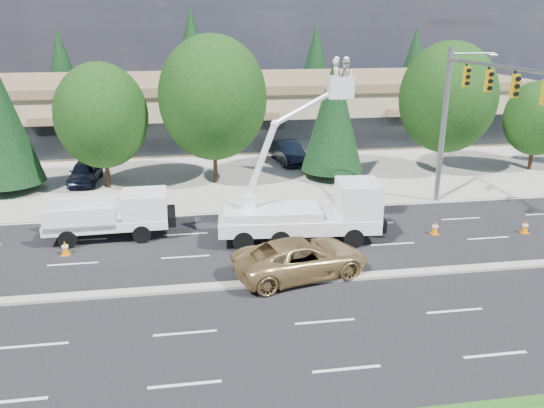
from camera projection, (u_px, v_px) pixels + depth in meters
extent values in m
plane|color=black|center=(306.00, 281.00, 22.14)|extent=(140.00, 140.00, 0.00)
cube|color=gray|center=(252.00, 163.00, 40.84)|extent=(140.00, 22.00, 0.01)
cube|color=gray|center=(306.00, 280.00, 22.12)|extent=(120.00, 0.55, 0.12)
cube|color=tan|center=(239.00, 110.00, 49.38)|extent=(50.00, 15.00, 5.00)
cube|color=#796345|center=(239.00, 81.00, 48.52)|extent=(50.40, 15.40, 0.70)
cube|color=black|center=(248.00, 137.00, 42.64)|extent=(48.00, 0.12, 2.60)
cylinder|color=#332114|center=(11.00, 185.00, 33.77)|extent=(0.26, 0.26, 0.80)
cone|color=black|center=(1.00, 120.00, 32.41)|extent=(4.32, 4.32, 7.89)
cylinder|color=#332114|center=(107.00, 168.00, 34.32)|extent=(0.28, 0.28, 2.60)
ellipsoid|color=black|center=(102.00, 116.00, 33.22)|extent=(5.78, 5.78, 6.64)
cylinder|color=#332114|center=(215.00, 160.00, 35.23)|extent=(0.28, 0.28, 3.13)
ellipsoid|color=black|center=(213.00, 98.00, 33.90)|extent=(6.96, 6.96, 8.00)
cylinder|color=#332114|center=(331.00, 172.00, 36.75)|extent=(0.26, 0.26, 0.80)
cone|color=black|center=(334.00, 114.00, 35.43)|extent=(4.21, 4.21, 7.68)
cylinder|color=#332114|center=(442.00, 153.00, 37.53)|extent=(0.28, 0.28, 2.97)
ellipsoid|color=black|center=(448.00, 98.00, 36.27)|extent=(6.60, 6.60, 7.59)
cylinder|color=#332114|center=(531.00, 155.00, 38.67)|extent=(0.28, 0.28, 2.08)
ellipsoid|color=black|center=(537.00, 118.00, 37.78)|extent=(4.63, 4.63, 5.32)
cylinder|color=#332114|center=(68.00, 116.00, 58.73)|extent=(0.26, 0.26, 0.80)
cone|color=black|center=(62.00, 72.00, 57.16)|extent=(4.92, 4.92, 8.98)
cylinder|color=#332114|center=(195.00, 113.00, 60.71)|extent=(0.26, 0.26, 0.80)
cone|color=black|center=(193.00, 59.00, 58.76)|extent=(6.05, 6.05, 11.04)
cylinder|color=#332114|center=(314.00, 110.00, 62.70)|extent=(0.26, 0.26, 0.80)
cone|color=black|center=(315.00, 67.00, 61.08)|extent=(5.08, 5.08, 9.29)
cylinder|color=#332114|center=(411.00, 108.00, 64.40)|extent=(0.26, 0.26, 0.80)
cone|color=black|center=(414.00, 66.00, 62.81)|extent=(5.00, 5.00, 9.13)
cylinder|color=gray|center=(443.00, 127.00, 30.70)|extent=(0.32, 0.32, 9.00)
cylinder|color=gray|center=(500.00, 66.00, 24.79)|extent=(0.20, 10.00, 0.20)
cylinder|color=gray|center=(473.00, 54.00, 29.55)|extent=(2.60, 0.12, 0.12)
cube|color=gold|center=(467.00, 77.00, 27.84)|extent=(0.32, 0.22, 1.05)
cube|color=gold|center=(489.00, 81.00, 25.78)|extent=(0.32, 0.22, 1.05)
cube|color=gold|center=(515.00, 86.00, 23.72)|extent=(0.32, 0.22, 1.05)
cube|color=white|center=(108.00, 222.00, 26.42)|extent=(5.99, 2.39, 0.44)
cube|color=white|center=(145.00, 206.00, 26.52)|extent=(2.25, 2.20, 1.48)
cube|color=black|center=(158.00, 202.00, 26.57)|extent=(0.15, 1.87, 0.98)
cube|color=white|center=(84.00, 208.00, 26.92)|extent=(3.36, 0.42, 1.08)
cube|color=white|center=(79.00, 220.00, 25.18)|extent=(3.36, 0.42, 1.08)
cube|color=white|center=(298.00, 222.00, 25.98)|extent=(7.95, 2.94, 0.68)
cube|color=white|center=(358.00, 201.00, 25.85)|extent=(2.12, 2.43, 1.95)
cube|color=black|center=(373.00, 198.00, 25.85)|extent=(0.23, 1.95, 1.17)
cube|color=white|center=(273.00, 212.00, 25.72)|extent=(4.83, 2.60, 0.49)
cylinder|color=white|center=(248.00, 203.00, 25.47)|extent=(0.68, 0.68, 0.78)
cube|color=white|center=(340.00, 87.00, 23.99)|extent=(1.14, 0.96, 1.05)
imported|color=beige|center=(336.00, 78.00, 23.85)|extent=(0.45, 0.64, 1.68)
imported|color=beige|center=(345.00, 78.00, 23.88)|extent=(0.70, 0.86, 1.68)
ellipsoid|color=white|center=(337.00, 59.00, 23.57)|extent=(0.25, 0.25, 0.18)
ellipsoid|color=white|center=(346.00, 59.00, 23.60)|extent=(0.25, 0.25, 0.18)
cube|color=orange|center=(66.00, 254.00, 24.66)|extent=(0.40, 0.40, 0.03)
cone|color=orange|center=(65.00, 248.00, 24.55)|extent=(0.36, 0.36, 0.70)
cylinder|color=white|center=(65.00, 246.00, 24.53)|extent=(0.29, 0.29, 0.10)
cube|color=orange|center=(276.00, 245.00, 25.75)|extent=(0.40, 0.40, 0.03)
cone|color=orange|center=(276.00, 238.00, 25.64)|extent=(0.36, 0.36, 0.70)
cylinder|color=white|center=(276.00, 237.00, 25.62)|extent=(0.29, 0.29, 0.10)
cube|color=orange|center=(281.00, 251.00, 24.98)|extent=(0.40, 0.40, 0.03)
cone|color=orange|center=(282.00, 245.00, 24.87)|extent=(0.36, 0.36, 0.70)
cylinder|color=white|center=(282.00, 244.00, 24.85)|extent=(0.29, 0.29, 0.10)
cube|color=orange|center=(434.00, 234.00, 27.08)|extent=(0.40, 0.40, 0.03)
cone|color=orange|center=(435.00, 228.00, 26.97)|extent=(0.36, 0.36, 0.70)
cylinder|color=white|center=(435.00, 226.00, 26.95)|extent=(0.29, 0.29, 0.10)
cube|color=orange|center=(524.00, 233.00, 27.22)|extent=(0.40, 0.40, 0.03)
cone|color=orange|center=(525.00, 227.00, 27.11)|extent=(0.36, 0.36, 0.70)
cylinder|color=white|center=(525.00, 225.00, 27.08)|extent=(0.29, 0.29, 0.10)
imported|color=tan|center=(301.00, 258.00, 22.43)|extent=(6.21, 3.89, 1.60)
imported|color=black|center=(85.00, 172.00, 35.54)|extent=(1.93, 4.43, 1.49)
imported|color=black|center=(288.00, 152.00, 40.72)|extent=(2.37, 5.11, 1.62)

